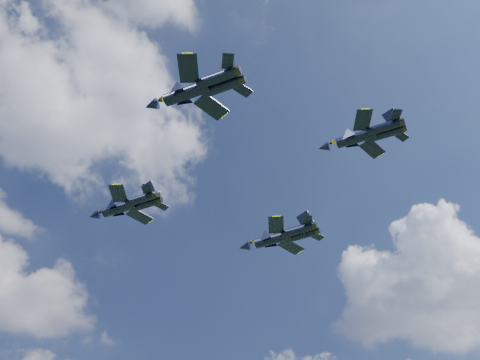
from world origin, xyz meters
name	(u,v)px	position (x,y,z in m)	size (l,w,h in m)	color
jet_lead	(118,208)	(-14.56, 14.02, 61.42)	(12.36, 13.84, 3.58)	black
jet_left	(184,94)	(-13.50, -13.45, 62.74)	(13.49, 14.87, 3.87)	black
jet_right	(271,239)	(14.21, 11.15, 62.31)	(13.57, 15.70, 4.01)	black
jet_slot	(353,139)	(13.49, -16.50, 63.45)	(11.99, 13.16, 3.43)	black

